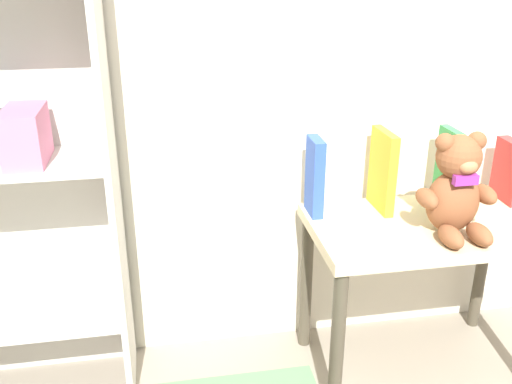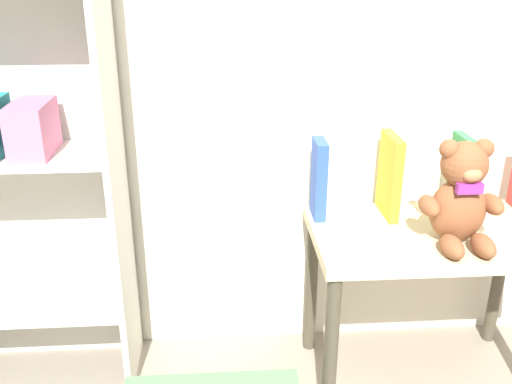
# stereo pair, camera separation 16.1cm
# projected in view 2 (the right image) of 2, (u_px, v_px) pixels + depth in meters

# --- Properties ---
(bookshelf_side) EXTENTS (0.55, 0.26, 1.49)m
(bookshelf_side) POSITION_uv_depth(u_px,v_px,m) (13.00, 122.00, 1.56)
(bookshelf_side) COLOR beige
(bookshelf_side) RESTS_ON ground_plane
(display_table) EXTENTS (0.70, 0.40, 0.52)m
(display_table) POSITION_uv_depth(u_px,v_px,m) (431.00, 254.00, 1.67)
(display_table) COLOR beige
(display_table) RESTS_ON ground_plane
(teddy_bear) EXTENTS (0.22, 0.20, 0.29)m
(teddy_bear) POSITION_uv_depth(u_px,v_px,m) (461.00, 197.00, 1.52)
(teddy_bear) COLOR brown
(teddy_bear) RESTS_ON display_table
(book_standing_blue) EXTENTS (0.03, 0.10, 0.24)m
(book_standing_blue) POSITION_uv_depth(u_px,v_px,m) (319.00, 179.00, 1.68)
(book_standing_blue) COLOR #2D51B7
(book_standing_blue) RESTS_ON display_table
(book_standing_yellow) EXTENTS (0.03, 0.15, 0.25)m
(book_standing_yellow) POSITION_uv_depth(u_px,v_px,m) (390.00, 176.00, 1.69)
(book_standing_yellow) COLOR gold
(book_standing_yellow) RESTS_ON display_table
(book_standing_green) EXTENTS (0.03, 0.11, 0.24)m
(book_standing_green) POSITION_uv_depth(u_px,v_px,m) (459.00, 175.00, 1.71)
(book_standing_green) COLOR #33934C
(book_standing_green) RESTS_ON display_table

